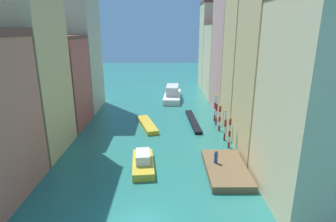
{
  "coord_description": "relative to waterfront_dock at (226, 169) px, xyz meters",
  "views": [
    {
      "loc": [
        1.88,
        -17.29,
        14.14
      ],
      "look_at": [
        2.16,
        24.69,
        1.5
      ],
      "focal_mm": 29.37,
      "sensor_mm": 36.0,
      "label": 1
    }
  ],
  "objects": [
    {
      "name": "person_on_dock",
      "position": [
        -0.95,
        0.67,
        1.02
      ],
      "size": [
        0.36,
        0.36,
        1.49
      ],
      "color": "#234C93",
      "rests_on": "waterfront_dock"
    },
    {
      "name": "mooring_pole_1",
      "position": [
        1.54,
        8.27,
        1.78
      ],
      "size": [
        0.29,
        0.29,
        4.15
      ],
      "color": "red",
      "rests_on": "ground"
    },
    {
      "name": "mooring_pole_2",
      "position": [
        1.51,
        11.9,
        1.64
      ],
      "size": [
        0.35,
        0.35,
        3.85
      ],
      "color": "red",
      "rests_on": "ground"
    },
    {
      "name": "building_left_1",
      "position": [
        -21.94,
        5.48,
        9.78
      ],
      "size": [
        7.42,
        8.97,
        20.2
      ],
      "color": "#DBB77A",
      "rests_on": "ground"
    },
    {
      "name": "vaporetto_white",
      "position": [
        -4.85,
        30.05,
        0.77
      ],
      "size": [
        3.94,
        10.43,
        2.92
      ],
      "color": "white",
      "rests_on": "ground"
    },
    {
      "name": "building_right_5",
      "position": [
        5.97,
        43.07,
        9.8
      ],
      "size": [
        7.42,
        8.45,
        20.24
      ],
      "color": "beige",
      "rests_on": "ground"
    },
    {
      "name": "building_right_1",
      "position": [
        5.97,
        4.67,
        9.31
      ],
      "size": [
        7.42,
        8.29,
        19.28
      ],
      "color": "#DBB77A",
      "rests_on": "ground"
    },
    {
      "name": "mooring_pole_4",
      "position": [
        1.6,
        16.26,
        1.88
      ],
      "size": [
        0.34,
        0.34,
        4.33
      ],
      "color": "red",
      "rests_on": "ground"
    },
    {
      "name": "ground_plane",
      "position": [
        -7.99,
        16.58,
        -0.34
      ],
      "size": [
        154.0,
        154.0,
        0.0
      ],
      "primitive_type": "plane",
      "color": "#28756B"
    },
    {
      "name": "mooring_pole_0",
      "position": [
        1.6,
        5.95,
        1.72
      ],
      "size": [
        0.32,
        0.32,
        4.01
      ],
      "color": "red",
      "rests_on": "ground"
    },
    {
      "name": "waterfront_dock",
      "position": [
        0.0,
        0.0,
        0.0
      ],
      "size": [
        4.05,
        7.91,
        0.67
      ],
      "color": "brown",
      "rests_on": "ground"
    },
    {
      "name": "motorboat_1",
      "position": [
        -8.95,
        13.64,
        -0.02
      ],
      "size": [
        3.71,
        7.76,
        0.63
      ],
      "color": "gold",
      "rests_on": "ground"
    },
    {
      "name": "building_right_0",
      "position": [
        5.97,
        -4.68,
        8.16
      ],
      "size": [
        7.42,
        9.91,
        16.97
      ],
      "color": "beige",
      "rests_on": "ground"
    },
    {
      "name": "motorboat_0",
      "position": [
        -8.57,
        0.99,
        0.29
      ],
      "size": [
        2.73,
        6.07,
        1.76
      ],
      "color": "gold",
      "rests_on": "ground"
    },
    {
      "name": "building_right_4",
      "position": [
        5.97,
        32.93,
        7.45
      ],
      "size": [
        7.42,
        11.09,
        15.56
      ],
      "color": "beige",
      "rests_on": "ground"
    },
    {
      "name": "building_right_3",
      "position": [
        5.97,
        21.92,
        10.47
      ],
      "size": [
        7.42,
        10.7,
        21.59
      ],
      "color": "tan",
      "rests_on": "ground"
    },
    {
      "name": "building_left_3",
      "position": [
        -21.94,
        23.63,
        10.12
      ],
      "size": [
        7.42,
        9.02,
        20.89
      ],
      "color": "#BCB299",
      "rests_on": "ground"
    },
    {
      "name": "gondola_black",
      "position": [
        -1.9,
        15.54,
        -0.12
      ],
      "size": [
        1.7,
        10.68,
        0.43
      ],
      "color": "black",
      "rests_on": "ground"
    },
    {
      "name": "building_right_2",
      "position": [
        5.97,
        12.82,
        9.92
      ],
      "size": [
        7.42,
        7.35,
        20.48
      ],
      "color": "#DBB77A",
      "rests_on": "ground"
    },
    {
      "name": "building_left_2",
      "position": [
        -21.94,
        14.64,
        6.28
      ],
      "size": [
        7.42,
        8.53,
        13.22
      ],
      "color": "#B25147",
      "rests_on": "ground"
    },
    {
      "name": "mooring_pole_3",
      "position": [
        1.49,
        14.38,
        2.04
      ],
      "size": [
        0.28,
        0.28,
        4.66
      ],
      "color": "red",
      "rests_on": "ground"
    }
  ]
}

